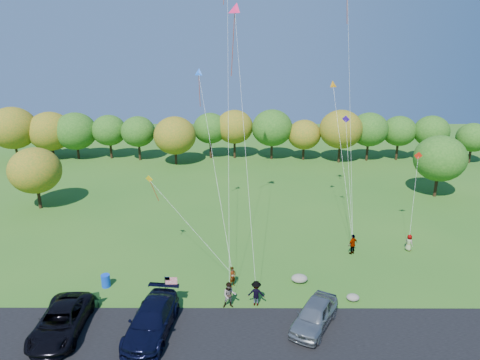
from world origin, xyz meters
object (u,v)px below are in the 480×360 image
at_px(minivan_dark, 61,321).
at_px(flyer_d, 353,244).
at_px(minivan_silver, 314,315).
at_px(trash_barrel, 106,281).
at_px(flyer_e, 409,243).
at_px(flyer_a, 233,277).
at_px(park_bench, 86,300).
at_px(flyer_c, 256,293).
at_px(minivan_navy, 152,320).
at_px(flyer_b, 229,295).

height_order(minivan_dark, flyer_d, flyer_d).
distance_m(minivan_silver, trash_barrel, 15.84).
bearing_deg(flyer_e, flyer_a, 78.67).
relative_size(minivan_silver, trash_barrel, 4.99).
relative_size(flyer_a, park_bench, 0.88).
height_order(minivan_silver, trash_barrel, minivan_silver).
height_order(minivan_dark, park_bench, minivan_dark).
bearing_deg(flyer_e, flyer_c, 88.95).
xyz_separation_m(minivan_navy, flyer_a, (5.04, 5.58, -0.15)).
relative_size(minivan_silver, flyer_d, 2.69).
distance_m(flyer_a, flyer_b, 2.75).
distance_m(minivan_dark, flyer_e, 28.84).
relative_size(minivan_navy, trash_barrel, 6.27).
distance_m(minivan_silver, flyer_b, 6.00).
distance_m(minivan_silver, flyer_c, 4.45).
bearing_deg(flyer_c, flyer_a, -47.57).
bearing_deg(flyer_d, flyer_b, 2.28).
distance_m(flyer_d, park_bench, 22.19).
relative_size(minivan_navy, flyer_d, 3.37).
relative_size(flyer_b, flyer_c, 1.03).
bearing_deg(flyer_a, trash_barrel, 130.99).
distance_m(flyer_c, flyer_e, 16.23).
bearing_deg(minivan_dark, minivan_silver, 0.15).
xyz_separation_m(minivan_silver, park_bench, (-15.68, 2.18, -0.34)).
distance_m(flyer_d, flyer_e, 5.22).
height_order(minivan_dark, flyer_b, flyer_b).
height_order(minivan_navy, minivan_silver, minivan_navy).
distance_m(minivan_navy, flyer_c, 7.44).
distance_m(flyer_c, flyer_d, 11.66).
bearing_deg(flyer_b, minivan_navy, -154.08).
height_order(flyer_b, flyer_d, flyer_b).
distance_m(minivan_dark, minivan_silver, 16.25).
relative_size(flyer_a, flyer_c, 0.86).
bearing_deg(minivan_dark, trash_barrel, 75.87).
relative_size(minivan_navy, minivan_silver, 1.25).
xyz_separation_m(minivan_dark, flyer_c, (12.52, 3.18, 0.04)).
xyz_separation_m(flyer_c, park_bench, (-11.96, -0.26, -0.37)).
bearing_deg(flyer_a, park_bench, 145.21).
distance_m(minivan_dark, park_bench, 2.99).
xyz_separation_m(flyer_b, flyer_e, (15.79, 8.66, -0.20)).
height_order(minivan_silver, flyer_c, flyer_c).
xyz_separation_m(flyer_c, trash_barrel, (-11.37, 2.35, -0.44)).
relative_size(flyer_a, trash_barrel, 1.63).
bearing_deg(flyer_d, trash_barrel, -19.82).
bearing_deg(flyer_a, flyer_e, -28.88).
bearing_deg(flyer_d, minivan_silver, 28.96).
bearing_deg(minivan_navy, minivan_silver, 9.91).
bearing_deg(minivan_silver, flyer_a, 167.27).
distance_m(flyer_e, park_bench, 27.28).
xyz_separation_m(flyer_b, flyer_c, (1.88, 0.29, -0.03)).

